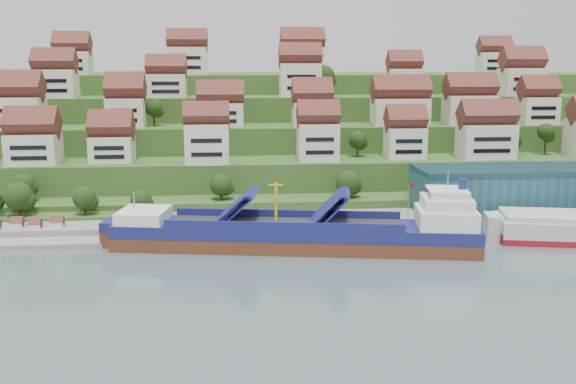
{
  "coord_description": "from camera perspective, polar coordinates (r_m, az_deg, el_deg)",
  "views": [
    {
      "loc": [
        -18.06,
        -118.05,
        34.77
      ],
      "look_at": [
        -6.9,
        14.0,
        8.0
      ],
      "focal_mm": 40.0,
      "sensor_mm": 36.0,
      "label": 1
    }
  ],
  "objects": [
    {
      "name": "hillside_trees",
      "position": [
        163.6,
        -2.13,
        4.99
      ],
      "size": [
        136.98,
        62.44,
        30.85
      ],
      "color": "#224015",
      "rests_on": "ground"
    },
    {
      "name": "cargo_ship",
      "position": [
        121.69,
        1.48,
        -3.74
      ],
      "size": [
        69.48,
        21.57,
        15.11
      ],
      "rotation": [
        0.0,
        0.0,
        -0.16
      ],
      "color": "#5D301C",
      "rests_on": "ground"
    },
    {
      "name": "hillside_village",
      "position": [
        177.87,
        0.94,
        7.8
      ],
      "size": [
        160.39,
        62.21,
        28.55
      ],
      "color": "silver",
      "rests_on": "ground"
    },
    {
      "name": "pebble_beach",
      "position": [
        140.3,
        -21.25,
        -3.51
      ],
      "size": [
        45.0,
        20.0,
        1.0
      ],
      "primitive_type": "cube",
      "color": "gray",
      "rests_on": "ground"
    },
    {
      "name": "quay",
      "position": [
        142.43,
        10.82,
        -2.46
      ],
      "size": [
        180.0,
        14.0,
        2.2
      ],
      "primitive_type": "cube",
      "color": "gray",
      "rests_on": "ground"
    },
    {
      "name": "hillside",
      "position": [
        223.64,
        -0.17,
        5.23
      ],
      "size": [
        260.0,
        128.0,
        31.0
      ],
      "color": "#2D4C1E",
      "rests_on": "ground"
    },
    {
      "name": "warehouse",
      "position": [
        154.62,
        22.21,
        0.29
      ],
      "size": [
        60.0,
        15.0,
        10.0
      ],
      "primitive_type": "cube",
      "color": "#245464",
      "rests_on": "quay"
    },
    {
      "name": "beach_huts",
      "position": [
        139.34,
        -22.23,
        -3.01
      ],
      "size": [
        14.4,
        3.7,
        2.2
      ],
      "color": "white",
      "rests_on": "pebble_beach"
    },
    {
      "name": "flagpole",
      "position": [
        135.95,
        10.71,
        -0.62
      ],
      "size": [
        1.28,
        0.16,
        8.0
      ],
      "color": "gray",
      "rests_on": "quay"
    },
    {
      "name": "ground",
      "position": [
        124.38,
        3.73,
        -4.84
      ],
      "size": [
        300.0,
        300.0,
        0.0
      ],
      "primitive_type": "plane",
      "color": "slate",
      "rests_on": "ground"
    }
  ]
}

